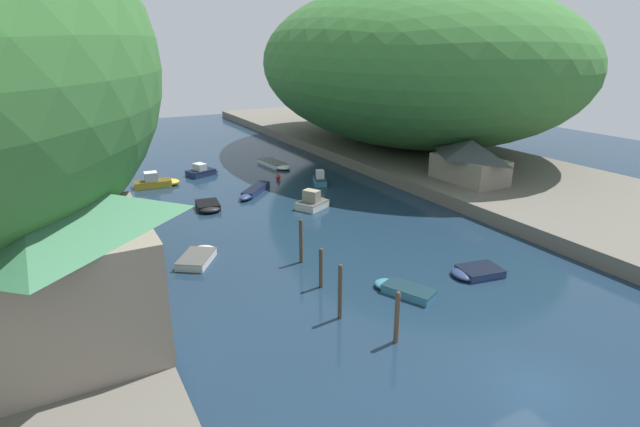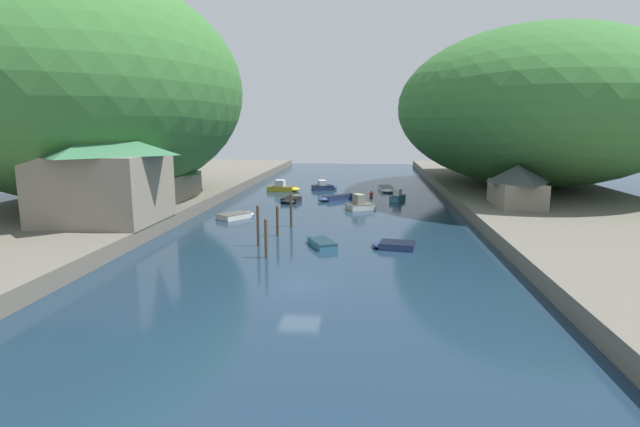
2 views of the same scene
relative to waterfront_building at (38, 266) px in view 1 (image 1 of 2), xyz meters
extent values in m
plane|color=#192D42|center=(19.17, 17.81, -5.48)|extent=(130.00, 130.00, 0.00)
cube|color=#666056|center=(44.62, 17.81, -4.85)|extent=(22.00, 120.00, 1.26)
ellipsoid|color=#387033|center=(45.72, 32.29, 6.54)|extent=(36.81, 51.54, 21.51)
cube|color=gray|center=(0.00, 0.00, -1.25)|extent=(9.59, 8.76, 5.93)
pyramid|color=#38704C|center=(0.00, 0.00, 2.84)|extent=(10.36, 9.46, 2.25)
cube|color=gray|center=(0.10, 13.59, -2.77)|extent=(5.30, 9.04, 2.89)
pyramid|color=#38704C|center=(0.10, 13.59, -0.64)|extent=(5.73, 9.76, 1.37)
cube|color=gray|center=(38.92, 12.64, -2.95)|extent=(4.36, 7.47, 2.54)
pyramid|color=#3D4247|center=(38.92, 12.64, -0.78)|extent=(4.71, 8.07, 1.79)
cube|color=navy|center=(25.70, -2.23, -5.24)|extent=(3.05, 2.52, 0.47)
ellipsoid|color=navy|center=(24.36, -1.99, -5.24)|extent=(1.69, 2.18, 0.47)
cube|color=black|center=(25.70, -2.23, -4.99)|extent=(3.11, 2.57, 0.03)
cube|color=white|center=(25.91, 33.65, -5.23)|extent=(2.33, 5.04, 0.49)
ellipsoid|color=white|center=(26.17, 31.23, -5.23)|extent=(1.99, 2.61, 0.49)
cube|color=#525252|center=(25.91, 33.65, -4.97)|extent=(2.38, 5.14, 0.03)
cube|color=navy|center=(16.38, 32.96, -5.15)|extent=(3.52, 2.97, 0.65)
ellipsoid|color=navy|center=(17.79, 33.48, -5.15)|extent=(2.08, 2.35, 0.65)
cube|color=black|center=(16.38, 32.96, -4.81)|extent=(3.59, 3.03, 0.03)
cube|color=silver|center=(16.30, 32.92, -4.42)|extent=(1.48, 1.71, 0.81)
cube|color=teal|center=(19.63, -2.21, -5.23)|extent=(2.70, 3.53, 0.49)
ellipsoid|color=teal|center=(18.98, -0.77, -5.23)|extent=(1.98, 2.05, 0.49)
cube|color=#132A33|center=(19.63, -2.21, -4.98)|extent=(2.76, 3.60, 0.03)
cube|color=silver|center=(22.29, 15.89, -5.15)|extent=(3.44, 3.18, 0.66)
ellipsoid|color=silver|center=(23.50, 16.54, -5.15)|extent=(2.17, 2.43, 0.66)
cube|color=#504E4A|center=(22.29, 15.89, -4.80)|extent=(3.51, 3.24, 0.03)
cube|color=#9E937F|center=(22.21, 15.85, -4.25)|extent=(1.55, 1.77, 1.14)
cube|color=silver|center=(9.24, 8.90, -5.20)|extent=(3.47, 3.77, 0.55)
ellipsoid|color=silver|center=(10.16, 10.21, -5.20)|extent=(2.47, 2.40, 0.55)
cube|color=#504E4A|center=(9.24, 8.90, -4.92)|extent=(3.54, 3.85, 0.03)
cube|color=black|center=(13.54, 20.60, -5.20)|extent=(2.37, 2.97, 0.56)
ellipsoid|color=black|center=(13.35, 19.26, -5.20)|extent=(2.09, 1.61, 0.56)
cube|color=black|center=(13.54, 20.60, -4.91)|extent=(2.42, 3.03, 0.03)
cube|color=teal|center=(27.07, 23.12, -5.16)|extent=(2.23, 3.22, 0.65)
ellipsoid|color=teal|center=(27.62, 24.50, -5.16)|extent=(1.62, 1.81, 0.65)
cube|color=#132A33|center=(27.07, 23.12, -4.82)|extent=(2.27, 3.28, 0.03)
cube|color=silver|center=(27.03, 23.03, -4.38)|extent=(1.17, 1.28, 0.91)
cube|color=gold|center=(10.41, 30.65, -5.15)|extent=(3.94, 2.14, 0.67)
ellipsoid|color=gold|center=(12.31, 30.49, -5.15)|extent=(2.04, 1.89, 0.67)
cube|color=#4C3E0E|center=(10.41, 30.65, -4.80)|extent=(4.02, 2.18, 0.03)
cube|color=silver|center=(10.29, 30.66, -4.31)|extent=(1.43, 1.39, 1.00)
cube|color=navy|center=(19.53, 23.33, -5.19)|extent=(4.30, 4.39, 0.57)
ellipsoid|color=navy|center=(17.82, 21.56, -5.19)|extent=(2.55, 2.58, 0.57)
cube|color=black|center=(19.53, 23.33, -4.89)|extent=(4.38, 4.48, 0.03)
cylinder|color=brown|center=(15.81, -6.00, -4.07)|extent=(0.27, 0.27, 2.82)
sphere|color=brown|center=(15.81, -6.00, -2.61)|extent=(0.24, 0.24, 0.24)
cylinder|color=#4C3D2D|center=(14.42, -2.51, -3.86)|extent=(0.24, 0.24, 3.23)
sphere|color=#4C3D2D|center=(14.42, -2.51, -2.20)|extent=(0.22, 0.22, 0.22)
cylinder|color=#4C3D2D|center=(15.31, 1.36, -4.19)|extent=(0.25, 0.25, 2.57)
sphere|color=#4C3D2D|center=(15.31, 1.36, -2.86)|extent=(0.23, 0.23, 0.23)
cylinder|color=#4C3D2D|center=(15.90, 5.40, -3.91)|extent=(0.26, 0.26, 3.13)
sphere|color=#4C3D2D|center=(15.90, 5.40, -2.29)|extent=(0.23, 0.23, 0.23)
sphere|color=red|center=(23.69, 26.97, -5.20)|extent=(0.57, 0.57, 0.57)
cone|color=red|center=(23.69, 26.97, -4.77)|extent=(0.28, 0.28, 0.28)
cylinder|color=#282D3D|center=(2.96, 3.47, -3.79)|extent=(0.13, 0.13, 0.85)
cylinder|color=#282D3D|center=(2.90, 3.64, -3.79)|extent=(0.13, 0.13, 0.85)
cube|color=gold|center=(2.93, 3.55, -3.06)|extent=(0.33, 0.43, 0.62)
sphere|color=beige|center=(2.93, 3.55, -2.64)|extent=(0.22, 0.22, 0.22)
cylinder|color=#282D3D|center=(2.65, 4.62, -3.79)|extent=(0.13, 0.13, 0.85)
cylinder|color=#282D3D|center=(2.61, 4.80, -3.79)|extent=(0.13, 0.13, 0.85)
cube|color=navy|center=(2.63, 4.71, -3.06)|extent=(0.30, 0.42, 0.62)
sphere|color=tan|center=(2.63, 4.71, -2.64)|extent=(0.22, 0.22, 0.22)
camera|label=1|loc=(1.42, -24.05, 9.61)|focal=28.00mm
camera|label=2|loc=(23.32, -41.49, 4.39)|focal=28.00mm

